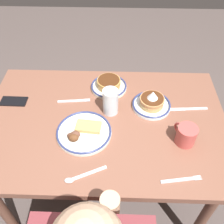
# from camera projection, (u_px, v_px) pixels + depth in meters

# --- Properties ---
(ground_plane) EXTENTS (6.00, 6.00, 0.00)m
(ground_plane) POSITION_uv_depth(u_px,v_px,m) (106.00, 189.00, 1.87)
(ground_plane) COLOR #514541
(dining_table) EXTENTS (1.27, 0.83, 0.74)m
(dining_table) POSITION_uv_depth(u_px,v_px,m) (105.00, 131.00, 1.39)
(dining_table) COLOR brown
(dining_table) RESTS_ON ground_plane
(plate_near_main) EXTENTS (0.21, 0.21, 0.06)m
(plate_near_main) POSITION_uv_depth(u_px,v_px,m) (109.00, 85.00, 1.49)
(plate_near_main) COLOR silver
(plate_near_main) RESTS_ON dining_table
(plate_center_pancakes) EXTENTS (0.21, 0.21, 0.11)m
(plate_center_pancakes) POSITION_uv_depth(u_px,v_px,m) (152.00, 103.00, 1.38)
(plate_center_pancakes) COLOR white
(plate_center_pancakes) RESTS_ON dining_table
(plate_far_companion) EXTENTS (0.27, 0.27, 0.05)m
(plate_far_companion) POSITION_uv_depth(u_px,v_px,m) (83.00, 132.00, 1.26)
(plate_far_companion) COLOR silver
(plate_far_companion) RESTS_ON dining_table
(coffee_mug) EXTENTS (0.10, 0.12, 0.10)m
(coffee_mug) POSITION_uv_depth(u_px,v_px,m) (186.00, 135.00, 1.20)
(coffee_mug) COLOR #BF4C47
(coffee_mug) RESTS_ON dining_table
(drinking_glass) EXTENTS (0.08, 0.08, 0.15)m
(drinking_glass) POSITION_uv_depth(u_px,v_px,m) (110.00, 103.00, 1.33)
(drinking_glass) COLOR silver
(drinking_glass) RESTS_ON dining_table
(cell_phone) EXTENTS (0.15, 0.07, 0.01)m
(cell_phone) POSITION_uv_depth(u_px,v_px,m) (14.00, 101.00, 1.43)
(cell_phone) COLOR black
(cell_phone) RESTS_ON dining_table
(fork_near) EXTENTS (0.18, 0.04, 0.01)m
(fork_near) POSITION_uv_depth(u_px,v_px,m) (74.00, 101.00, 1.43)
(fork_near) COLOR silver
(fork_near) RESTS_ON dining_table
(fork_far) EXTENTS (0.18, 0.04, 0.01)m
(fork_far) POSITION_uv_depth(u_px,v_px,m) (181.00, 180.00, 1.09)
(fork_far) COLOR silver
(fork_far) RESTS_ON dining_table
(butter_knife) EXTENTS (0.21, 0.03, 0.01)m
(butter_knife) POSITION_uv_depth(u_px,v_px,m) (188.00, 109.00, 1.38)
(butter_knife) COLOR silver
(butter_knife) RESTS_ON dining_table
(tea_spoon) EXTENTS (0.18, 0.09, 0.01)m
(tea_spoon) POSITION_uv_depth(u_px,v_px,m) (80.00, 177.00, 1.10)
(tea_spoon) COLOR silver
(tea_spoon) RESTS_ON dining_table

